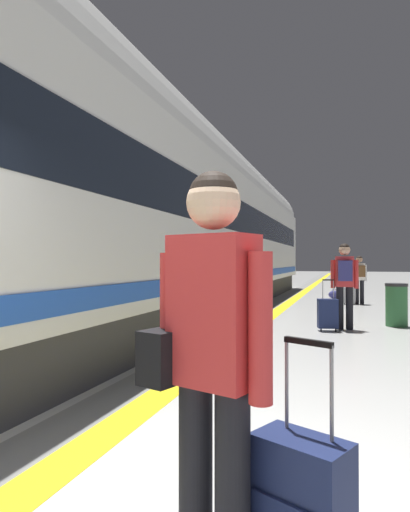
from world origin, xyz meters
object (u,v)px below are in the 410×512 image
(traveller_foreground, at_px, (210,349))
(passenger_far, at_px, (344,274))
(suitcase_mid, at_px, (349,295))
(passenger_near, at_px, (345,278))
(high_speed_train, at_px, (136,205))
(suitcase_near, at_px, (328,313))
(duffel_bag_far, at_px, (335,295))
(passenger_mid, at_px, (360,275))
(waste_bin, at_px, (396,305))

(traveller_foreground, height_order, passenger_far, traveller_foreground)
(suitcase_mid, bearing_deg, passenger_near, -91.08)
(high_speed_train, height_order, passenger_near, high_speed_train)
(suitcase_near, bearing_deg, passenger_far, 88.25)
(suitcase_near, relative_size, duffel_bag_far, 2.33)
(high_speed_train, xyz_separation_m, duffel_bag_far, (3.53, 9.01, -2.35))
(passenger_mid, relative_size, passenger_far, 0.99)
(high_speed_train, height_order, waste_bin, high_speed_train)
(traveller_foreground, xyz_separation_m, waste_bin, (1.54, 8.34, -0.56))
(suitcase_mid, distance_m, passenger_far, 2.46)
(suitcase_mid, bearing_deg, suitcase_near, -94.22)
(passenger_far, bearing_deg, passenger_near, -89.46)
(suitcase_near, bearing_deg, passenger_mid, 82.73)
(passenger_mid, height_order, duffel_bag_far, passenger_mid)
(passenger_far, distance_m, waste_bin, 7.13)
(suitcase_near, distance_m, suitcase_mid, 5.78)
(traveller_foreground, bearing_deg, suitcase_near, 88.62)
(passenger_near, relative_size, suitcase_near, 1.70)
(passenger_mid, bearing_deg, duffel_bag_far, 113.32)
(passenger_far, height_order, waste_bin, passenger_far)
(passenger_mid, distance_m, duffel_bag_far, 2.22)
(traveller_foreground, height_order, waste_bin, traveller_foreground)
(waste_bin, bearing_deg, traveller_foreground, -100.46)
(passenger_far, bearing_deg, high_speed_train, -112.38)
(suitcase_near, xyz_separation_m, suitcase_mid, (0.43, 5.76, -0.05))
(traveller_foreground, xyz_separation_m, duffel_bag_far, (0.10, 15.03, -0.86))
(traveller_foreground, height_order, passenger_mid, traveller_foreground)
(suitcase_mid, relative_size, passenger_far, 0.59)
(traveller_foreground, height_order, passenger_near, traveller_foreground)
(high_speed_train, height_order, passenger_far, high_speed_train)
(traveller_foreground, bearing_deg, duffel_bag_far, 89.61)
(passenger_near, bearing_deg, traveller_foreground, -93.77)
(suitcase_mid, relative_size, duffel_bag_far, 2.12)
(traveller_foreground, xyz_separation_m, passenger_mid, (0.93, 13.12, -0.09))
(high_speed_train, distance_m, passenger_mid, 8.48)
(suitcase_near, height_order, passenger_mid, passenger_mid)
(high_speed_train, xyz_separation_m, traveller_foreground, (3.43, -6.02, -1.49))
(waste_bin, bearing_deg, suitcase_mid, 101.44)
(passenger_mid, bearing_deg, passenger_far, 102.57)
(passenger_near, bearing_deg, suitcase_mid, 88.92)
(high_speed_train, relative_size, suitcase_near, 30.91)
(suitcase_near, distance_m, passenger_mid, 5.96)
(suitcase_mid, height_order, waste_bin, suitcase_mid)
(suitcase_near, height_order, duffel_bag_far, suitcase_near)
(passenger_mid, bearing_deg, passenger_near, -94.39)
(passenger_near, xyz_separation_m, duffel_bag_far, (-0.39, 7.50, -0.88))
(high_speed_train, relative_size, traveller_foreground, 18.04)
(suitcase_near, xyz_separation_m, duffel_bag_far, (-0.07, 7.80, -0.19))
(suitcase_mid, relative_size, waste_bin, 1.03)
(high_speed_train, distance_m, suitcase_near, 4.37)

